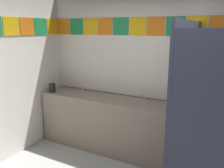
{
  "coord_description": "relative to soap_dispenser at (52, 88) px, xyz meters",
  "views": [
    {
      "loc": [
        0.97,
        -1.7,
        1.99
      ],
      "look_at": [
        -0.57,
        1.17,
        1.22
      ],
      "focal_mm": 37.62,
      "sensor_mm": 36.0,
      "label": 1
    }
  ],
  "objects": [
    {
      "name": "soap_dispenser",
      "position": [
        0.0,
        0.0,
        0.0
      ],
      "size": [
        0.09,
        0.09,
        0.16
      ],
      "color": "black",
      "rests_on": "vanity_counter"
    },
    {
      "name": "vanity_counter",
      "position": [
        1.03,
        0.16,
        -0.52
      ],
      "size": [
        2.33,
        0.56,
        0.9
      ],
      "color": "gray",
      "rests_on": "ground_plane"
    },
    {
      "name": "faucet_left",
      "position": [
        0.45,
        0.25,
        -0.03
      ],
      "size": [
        0.04,
        0.1,
        0.14
      ],
      "color": "silver",
      "rests_on": "vanity_counter"
    },
    {
      "name": "wall_back",
      "position": [
        1.85,
        0.48,
        0.36
      ],
      "size": [
        4.06,
        0.09,
        2.66
      ],
      "color": "silver",
      "rests_on": "ground_plane"
    },
    {
      "name": "stall_divider",
      "position": [
        2.48,
        -0.55,
        0.06
      ],
      "size": [
        0.92,
        1.48,
        2.08
      ],
      "color": "#33384C",
      "rests_on": "ground_plane"
    },
    {
      "name": "faucet_right",
      "position": [
        1.62,
        0.25,
        -0.03
      ],
      "size": [
        0.04,
        0.1,
        0.14
      ],
      "color": "silver",
      "rests_on": "vanity_counter"
    }
  ]
}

